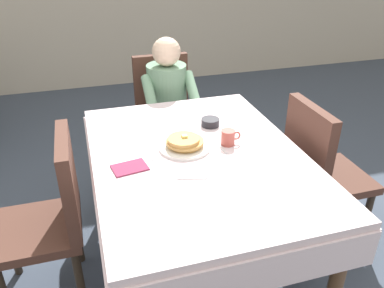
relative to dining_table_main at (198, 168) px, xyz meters
The scene contains 14 objects.
ground_plane 0.65m from the dining_table_main, ahead, with size 14.00×14.00×0.00m, color #3D4756.
dining_table_main is the anchor object (origin of this frame).
chair_diner 1.18m from the dining_table_main, 86.20° to the left, with size 0.44×0.45×0.93m.
diner_person 1.02m from the dining_table_main, 85.62° to the left, with size 0.40×0.43×1.12m.
chair_left_side 0.78m from the dining_table_main, behind, with size 0.45×0.44×0.93m.
chair_right_side 0.78m from the dining_table_main, ahead, with size 0.45×0.44×0.93m.
plate_breakfast 0.13m from the dining_table_main, 124.79° to the left, with size 0.28×0.28×0.02m, color white.
breakfast_stack 0.16m from the dining_table_main, 125.46° to the left, with size 0.21×0.21×0.06m.
cup_coffee 0.24m from the dining_table_main, 15.16° to the left, with size 0.11×0.08×0.08m.
bowl_butter 0.37m from the dining_table_main, 60.50° to the left, with size 0.11×0.11×0.04m, color black.
fork_left_of_plate 0.27m from the dining_table_main, 167.07° to the left, with size 0.18×0.01×0.01m, color silver.
knife_right_of_plate 0.17m from the dining_table_main, 22.06° to the left, with size 0.20×0.01×0.01m, color silver.
spoon_near_edge 0.26m from the dining_table_main, 113.55° to the right, with size 0.15×0.01×0.01m, color silver.
napkin_folded 0.38m from the dining_table_main, behind, with size 0.17×0.12×0.01m, color #8C2D4C.
Camera 1 is at (-0.54, -1.73, 1.77)m, focal length 36.67 mm.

